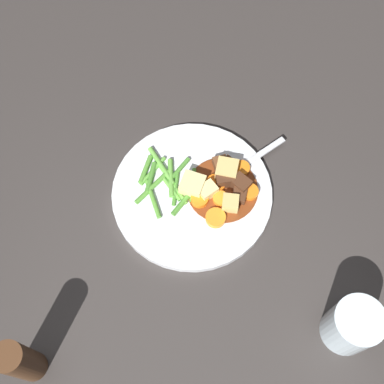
{
  "coord_description": "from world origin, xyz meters",
  "views": [
    {
      "loc": [
        0.05,
        -0.35,
        0.77
      ],
      "look_at": [
        0.0,
        0.0,
        0.01
      ],
      "focal_mm": 47.59,
      "sensor_mm": 36.0,
      "label": 1
    }
  ],
  "objects": [
    {
      "name": "meat_chunk_2",
      "position": [
        0.08,
        0.0,
        0.02
      ],
      "size": [
        0.02,
        0.03,
        0.02
      ],
      "primitive_type": "cube",
      "rotation": [
        0.0,
        0.0,
        4.63
      ],
      "color": "#4C2B19",
      "rests_on": "dinner_plate"
    },
    {
      "name": "meat_chunk_4",
      "position": [
        0.08,
        0.02,
        0.03
      ],
      "size": [
        0.04,
        0.04,
        0.02
      ],
      "primitive_type": "cube",
      "rotation": [
        0.0,
        0.0,
        5.69
      ],
      "color": "#4C2B19",
      "rests_on": "dinner_plate"
    },
    {
      "name": "potato_chunk_3",
      "position": [
        0.05,
        0.04,
        0.03
      ],
      "size": [
        0.04,
        0.04,
        0.03
      ],
      "primitive_type": "cube",
      "rotation": [
        0.0,
        0.0,
        3.08
      ],
      "color": "#DBBC6B",
      "rests_on": "dinner_plate"
    },
    {
      "name": "green_bean_9",
      "position": [
        -0.08,
        0.03,
        0.02
      ],
      "size": [
        0.02,
        0.05,
        0.01
      ],
      "primitive_type": "cylinder",
      "rotation": [
        0.0,
        1.57,
        4.56
      ],
      "color": "#599E38",
      "rests_on": "dinner_plate"
    },
    {
      "name": "green_bean_2",
      "position": [
        -0.01,
        -0.01,
        0.02
      ],
      "size": [
        0.04,
        0.07,
        0.01
      ],
      "primitive_type": "cylinder",
      "rotation": [
        0.0,
        1.57,
        4.21
      ],
      "color": "#4C8E33",
      "rests_on": "dinner_plate"
    },
    {
      "name": "carrot_slice_1",
      "position": [
        0.04,
        0.02,
        0.02
      ],
      "size": [
        0.05,
        0.05,
        0.01
      ],
      "primitive_type": "cylinder",
      "rotation": [
        0.0,
        0.0,
        2.4
      ],
      "color": "orange",
      "rests_on": "dinner_plate"
    },
    {
      "name": "carrot_slice_3",
      "position": [
        0.05,
        -0.01,
        0.02
      ],
      "size": [
        0.04,
        0.04,
        0.01
      ],
      "primitive_type": "cylinder",
      "rotation": [
        0.0,
        0.0,
        3.71
      ],
      "color": "orange",
      "rests_on": "dinner_plate"
    },
    {
      "name": "carrot_slice_6",
      "position": [
        0.04,
        -0.04,
        0.02
      ],
      "size": [
        0.04,
        0.04,
        0.01
      ],
      "primitive_type": "cylinder",
      "rotation": [
        0.0,
        0.0,
        1.25
      ],
      "color": "orange",
      "rests_on": "dinner_plate"
    },
    {
      "name": "fork",
      "position": [
        0.08,
        0.06,
        0.01
      ],
      "size": [
        0.14,
        0.13,
        0.0
      ],
      "color": "silver",
      "rests_on": "dinner_plate"
    },
    {
      "name": "green_bean_5",
      "position": [
        -0.06,
        -0.02,
        0.02
      ],
      "size": [
        0.04,
        0.06,
        0.01
      ],
      "primitive_type": "cylinder",
      "rotation": [
        0.0,
        1.57,
        5.18
      ],
      "color": "#599E38",
      "rests_on": "dinner_plate"
    },
    {
      "name": "carrot_slice_2",
      "position": [
        0.07,
        0.04,
        0.02
      ],
      "size": [
        0.04,
        0.04,
        0.01
      ],
      "primitive_type": "cylinder",
      "rotation": [
        0.0,
        0.0,
        1.01
      ],
      "color": "orange",
      "rests_on": "dinner_plate"
    },
    {
      "name": "meat_chunk_1",
      "position": [
        0.04,
        0.05,
        0.02
      ],
      "size": [
        0.03,
        0.03,
        0.02
      ],
      "primitive_type": "cube",
      "rotation": [
        0.0,
        0.0,
        5.12
      ],
      "color": "brown",
      "rests_on": "dinner_plate"
    },
    {
      "name": "green_bean_7",
      "position": [
        -0.0,
        0.01,
        0.02
      ],
      "size": [
        0.01,
        0.06,
        0.01
      ],
      "primitive_type": "cylinder",
      "rotation": [
        0.0,
        1.57,
        4.77
      ],
      "color": "#599E38",
      "rests_on": "dinner_plate"
    },
    {
      "name": "potato_chunk_2",
      "position": [
        -0.0,
        0.01,
        0.03
      ],
      "size": [
        0.04,
        0.04,
        0.03
      ],
      "primitive_type": "cube",
      "rotation": [
        0.0,
        0.0,
        4.51
      ],
      "color": "#EAD68C",
      "rests_on": "dinner_plate"
    },
    {
      "name": "green_bean_3",
      "position": [
        -0.06,
        -0.0,
        0.02
      ],
      "size": [
        0.05,
        0.07,
        0.01
      ],
      "primitive_type": "cylinder",
      "rotation": [
        0.0,
        1.57,
        4.12
      ],
      "color": "#599E38",
      "rests_on": "dinner_plate"
    },
    {
      "name": "meat_chunk_3",
      "position": [
        0.05,
        0.03,
        0.03
      ],
      "size": [
        0.04,
        0.03,
        0.03
      ],
      "primitive_type": "cube",
      "rotation": [
        0.0,
        0.0,
        3.46
      ],
      "color": "#4C2B19",
      "rests_on": "dinner_plate"
    },
    {
      "name": "green_bean_8",
      "position": [
        -0.04,
        0.02,
        0.02
      ],
      "size": [
        0.02,
        0.07,
        0.01
      ],
      "primitive_type": "cylinder",
      "rotation": [
        0.0,
        1.57,
        4.91
      ],
      "color": "#66AD42",
      "rests_on": "dinner_plate"
    },
    {
      "name": "ground_plane",
      "position": [
        0.0,
        0.0,
        0.0
      ],
      "size": [
        3.0,
        3.0,
        0.0
      ],
      "primitive_type": "plane",
      "color": "#383330"
    },
    {
      "name": "dinner_plate",
      "position": [
        0.0,
        0.0,
        0.01
      ],
      "size": [
        0.27,
        0.27,
        0.01
      ],
      "primitive_type": "cylinder",
      "color": "white",
      "rests_on": "ground_plane"
    },
    {
      "name": "stew_sauce",
      "position": [
        0.05,
        0.01,
        0.01
      ],
      "size": [
        0.12,
        0.12,
        0.0
      ],
      "primitive_type": "cylinder",
      "color": "brown",
      "rests_on": "dinner_plate"
    },
    {
      "name": "green_bean_10",
      "position": [
        -0.07,
        0.03,
        0.02
      ],
      "size": [
        0.04,
        0.06,
        0.01
      ],
      "primitive_type": "cylinder",
      "rotation": [
        0.0,
        1.57,
        4.2
      ],
      "color": "#66AD42",
      "rests_on": "dinner_plate"
    },
    {
      "name": "green_bean_12",
      "position": [
        -0.03,
        0.01,
        0.02
      ],
      "size": [
        0.06,
        0.07,
        0.01
      ],
      "primitive_type": "cylinder",
      "rotation": [
        0.0,
        1.57,
        5.43
      ],
      "color": "#66AD42",
      "rests_on": "dinner_plate"
    },
    {
      "name": "green_bean_1",
      "position": [
        -0.03,
        0.04,
        0.02
      ],
      "size": [
        0.03,
        0.05,
        0.01
      ],
      "primitive_type": "cylinder",
      "rotation": [
        0.0,
        1.57,
        4.21
      ],
      "color": "#4C8E33",
      "rests_on": "dinner_plate"
    },
    {
      "name": "carrot_slice_5",
      "position": [
        0.08,
        0.05,
        0.02
      ],
      "size": [
        0.03,
        0.03,
        0.01
      ],
      "primitive_type": "cylinder",
      "rotation": [
        0.0,
        0.0,
        4.86
      ],
      "color": "orange",
      "rests_on": "dinner_plate"
    },
    {
      "name": "green_bean_11",
      "position": [
        -0.07,
        0.01,
        0.02
      ],
      "size": [
        0.01,
        0.06,
        0.01
      ],
      "primitive_type": "cylinder",
      "rotation": [
        0.0,
        1.57,
        4.66
      ],
      "color": "#4C8E33",
      "rests_on": "dinner_plate"
    },
    {
      "name": "carrot_slice_0",
      "position": [
        0.09,
        0.01,
        0.02
      ],
      "size": [
        0.04,
        0.04,
        0.01
      ],
      "primitive_type": "cylinder",
      "rotation": [
        0.0,
        0.0,
        1.97
      ],
      "color": "orange",
      "rests_on": "dinner_plate"
    },
    {
      "name": "water_glass",
      "position": [
        0.26,
        -0.19,
        0.04
      ],
      "size": [
        0.07,
        0.07,
        0.09
      ],
      "primitive_type": "cylinder",
      "color": "silver",
      "rests_on": "ground_plane"
    },
    {
      "name": "pepper_mill",
      "position": [
        -0.19,
        -0.3,
        0.06
      ],
      "size": [
        0.04,
        0.04,
        0.12
      ],
      "primitive_type": "cylinder",
      "color": "#4C2D19",
      "rests_on": "ground_plane"
    },
    {
      "name": "potato_chunk_1",
      "position": [
        0.03,
        -0.0,
        0.02
      ],
      "size": [
        0.04,
        0.04,
        0.02
      ],
      "primitive_type": "cube",
      "rotation": [
        0.0,
        0.0,
        3.93
      ],
      "color": "#EAD68C",
      "rests_on": "dinner_plate"
    },
    {
      "name": "carrot_slice_4",
      "position": [
        0.01,
        -0.01,
        0.02
      ],
      "size": [
        0.04,
        0.04,
        0.01
      ],
      "primitive_type": "cylinder",
      "rotation": [
        0.0,
        0.0,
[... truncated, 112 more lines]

